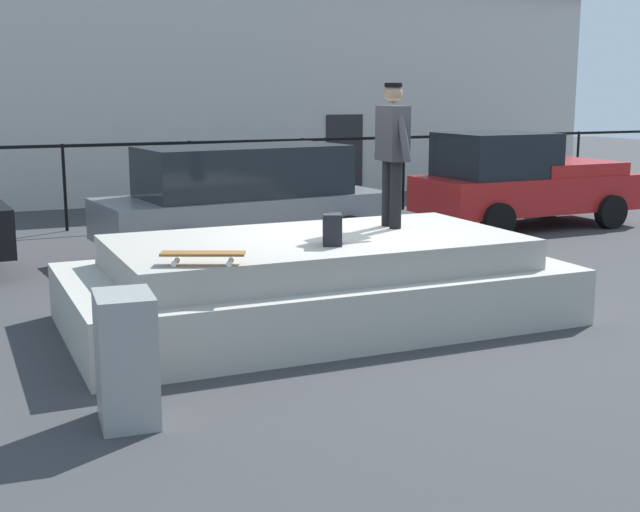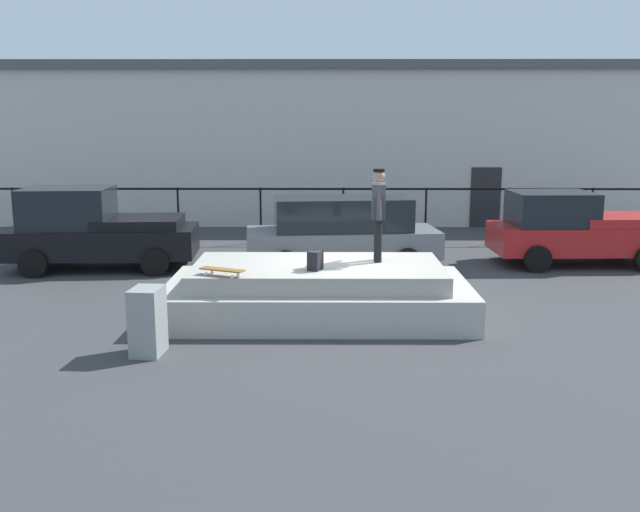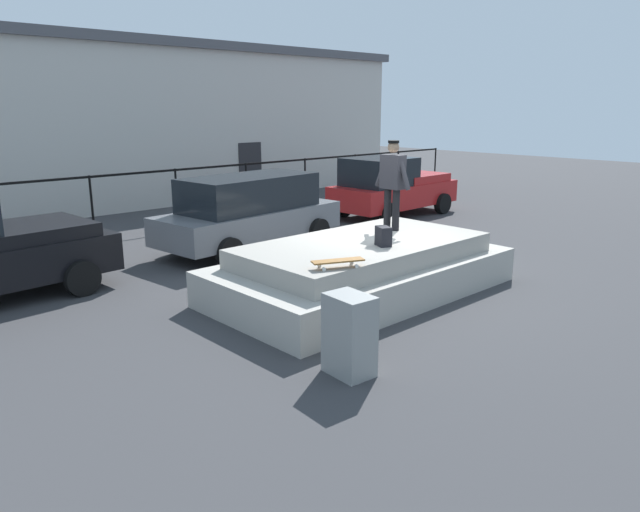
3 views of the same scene
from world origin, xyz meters
name	(u,v)px [view 3 (image 3 of 3)]	position (x,y,z in m)	size (l,w,h in m)	color
ground_plane	(376,282)	(0.00, 0.00, 0.00)	(60.00, 60.00, 0.00)	#38383A
concrete_ledge	(363,269)	(-0.67, -0.25, 0.44)	(5.52, 2.89, 0.97)	#ADA89E
skateboarder	(393,179)	(0.44, 0.05, 1.96)	(0.26, 0.89, 1.71)	black
skateboard	(338,261)	(-2.27, -1.23, 1.07)	(0.81, 0.51, 0.12)	brown
backpack	(383,236)	(-0.71, -0.75, 1.13)	(0.28, 0.20, 0.34)	black
car_grey_hatchback_mid	(250,211)	(-0.11, 3.90, 0.92)	(4.73, 2.36, 1.73)	slate
car_red_pickup_far	(391,187)	(5.65, 4.44, 0.90)	(4.30, 2.12, 1.81)	#B21E1E
utility_box	(349,335)	(-3.26, -2.43, 0.52)	(0.44, 0.60, 1.05)	gray
fence_row	(176,185)	(0.00, 7.47, 1.18)	(24.06, 0.06, 1.62)	black
warehouse_building	(79,123)	(0.00, 13.92, 2.73)	(24.60, 7.07, 5.45)	beige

